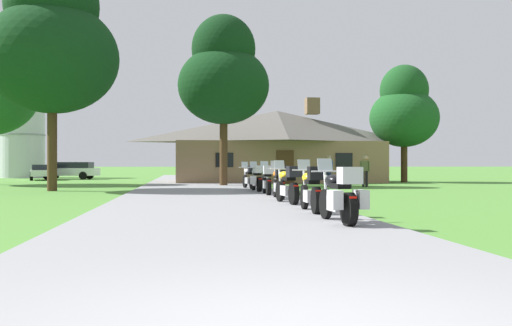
{
  "coord_description": "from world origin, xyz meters",
  "views": [
    {
      "loc": [
        -0.78,
        -3.77,
        1.23
      ],
      "look_at": [
        2.14,
        19.96,
        1.28
      ],
      "focal_mm": 39.65,
      "sensor_mm": 36.0,
      "label": 1
    }
  ],
  "objects_px": {
    "motorcycle_orange_fourth_in_row": "(279,182)",
    "parked_white_suv_far_left": "(70,170)",
    "tree_left_near": "(52,42)",
    "bystander_blue_shirt_beside_signpost": "(329,169)",
    "bystander_red_shirt_near_lodge": "(367,170)",
    "motorcycle_black_nearest_to_camera": "(341,196)",
    "metal_silo_distant": "(23,130)",
    "motorcycle_white_farthest_in_row": "(249,177)",
    "motorcycle_yellow_second_in_row": "(311,189)",
    "parked_white_sedan_far_left": "(43,172)",
    "motorcycle_silver_sixth_in_row": "(257,179)",
    "motorcycle_yellow_third_in_row": "(288,185)",
    "tree_by_lodge_front": "(224,75)",
    "tree_right_of_lodge": "(404,110)",
    "motorcycle_green_fifth_in_row": "(267,180)",
    "bystander_olive_shirt_by_tree": "(365,169)"
  },
  "relations": [
    {
      "from": "motorcycle_silver_sixth_in_row",
      "to": "tree_by_lodge_front",
      "type": "xyz_separation_m",
      "value": [
        -0.99,
        7.27,
        5.63
      ]
    },
    {
      "from": "motorcycle_green_fifth_in_row",
      "to": "bystander_red_shirt_near_lodge",
      "type": "xyz_separation_m",
      "value": [
        6.74,
        8.34,
        0.31
      ]
    },
    {
      "from": "motorcycle_black_nearest_to_camera",
      "to": "tree_right_of_lodge",
      "type": "height_order",
      "value": "tree_right_of_lodge"
    },
    {
      "from": "motorcycle_yellow_third_in_row",
      "to": "metal_silo_distant",
      "type": "bearing_deg",
      "value": 109.05
    },
    {
      "from": "motorcycle_white_farthest_in_row",
      "to": "tree_by_lodge_front",
      "type": "bearing_deg",
      "value": 94.2
    },
    {
      "from": "motorcycle_silver_sixth_in_row",
      "to": "bystander_red_shirt_near_lodge",
      "type": "distance_m",
      "value": 8.95
    },
    {
      "from": "motorcycle_green_fifth_in_row",
      "to": "bystander_olive_shirt_by_tree",
      "type": "relative_size",
      "value": 1.24
    },
    {
      "from": "tree_by_lodge_front",
      "to": "parked_white_suv_far_left",
      "type": "relative_size",
      "value": 2.0
    },
    {
      "from": "bystander_blue_shirt_beside_signpost",
      "to": "motorcycle_white_farthest_in_row",
      "type": "bearing_deg",
      "value": -87.48
    },
    {
      "from": "motorcycle_black_nearest_to_camera",
      "to": "motorcycle_yellow_second_in_row",
      "type": "height_order",
      "value": "same"
    },
    {
      "from": "motorcycle_white_farthest_in_row",
      "to": "tree_right_of_lodge",
      "type": "relative_size",
      "value": 0.26
    },
    {
      "from": "tree_left_near",
      "to": "motorcycle_yellow_second_in_row",
      "type": "bearing_deg",
      "value": -55.37
    },
    {
      "from": "motorcycle_orange_fourth_in_row",
      "to": "parked_white_suv_far_left",
      "type": "distance_m",
      "value": 30.66
    },
    {
      "from": "motorcycle_yellow_third_in_row",
      "to": "bystander_red_shirt_near_lodge",
      "type": "bearing_deg",
      "value": 56.35
    },
    {
      "from": "motorcycle_green_fifth_in_row",
      "to": "motorcycle_white_farthest_in_row",
      "type": "height_order",
      "value": "same"
    },
    {
      "from": "bystander_red_shirt_near_lodge",
      "to": "tree_left_near",
      "type": "distance_m",
      "value": 17.34
    },
    {
      "from": "metal_silo_distant",
      "to": "motorcycle_orange_fourth_in_row",
      "type": "bearing_deg",
      "value": -62.51
    },
    {
      "from": "motorcycle_yellow_second_in_row",
      "to": "tree_left_near",
      "type": "bearing_deg",
      "value": 125.13
    },
    {
      "from": "motorcycle_white_farthest_in_row",
      "to": "tree_left_near",
      "type": "relative_size",
      "value": 0.19
    },
    {
      "from": "parked_white_suv_far_left",
      "to": "bystander_blue_shirt_beside_signpost",
      "type": "bearing_deg",
      "value": -126.92
    },
    {
      "from": "tree_left_near",
      "to": "metal_silo_distant",
      "type": "xyz_separation_m",
      "value": [
        -8.6,
        26.47,
        -2.49
      ]
    },
    {
      "from": "motorcycle_yellow_second_in_row",
      "to": "parked_white_suv_far_left",
      "type": "height_order",
      "value": "parked_white_suv_far_left"
    },
    {
      "from": "motorcycle_white_farthest_in_row",
      "to": "parked_white_sedan_far_left",
      "type": "height_order",
      "value": "motorcycle_white_farthest_in_row"
    },
    {
      "from": "bystander_red_shirt_near_lodge",
      "to": "tree_right_of_lodge",
      "type": "distance_m",
      "value": 9.25
    },
    {
      "from": "bystander_red_shirt_near_lodge",
      "to": "motorcycle_black_nearest_to_camera",
      "type": "bearing_deg",
      "value": 6.78
    },
    {
      "from": "motorcycle_silver_sixth_in_row",
      "to": "bystander_blue_shirt_beside_signpost",
      "type": "xyz_separation_m",
      "value": [
        4.74,
        6.08,
        0.34
      ]
    },
    {
      "from": "bystander_blue_shirt_beside_signpost",
      "to": "parked_white_suv_far_left",
      "type": "height_order",
      "value": "bystander_blue_shirt_beside_signpost"
    },
    {
      "from": "motorcycle_white_farthest_in_row",
      "to": "tree_left_near",
      "type": "distance_m",
      "value": 11.07
    },
    {
      "from": "bystander_red_shirt_near_lodge",
      "to": "metal_silo_distant",
      "type": "relative_size",
      "value": 0.19
    },
    {
      "from": "motorcycle_green_fifth_in_row",
      "to": "tree_right_of_lodge",
      "type": "xyz_separation_m",
      "value": [
        11.59,
        15.13,
        4.31
      ]
    },
    {
      "from": "motorcycle_silver_sixth_in_row",
      "to": "motorcycle_orange_fourth_in_row",
      "type": "bearing_deg",
      "value": -92.18
    },
    {
      "from": "motorcycle_yellow_third_in_row",
      "to": "parked_white_sedan_far_left",
      "type": "distance_m",
      "value": 32.13
    },
    {
      "from": "parked_white_sedan_far_left",
      "to": "motorcycle_black_nearest_to_camera",
      "type": "bearing_deg",
      "value": -82.87
    },
    {
      "from": "motorcycle_white_farthest_in_row",
      "to": "metal_silo_distant",
      "type": "relative_size",
      "value": 0.24
    },
    {
      "from": "motorcycle_black_nearest_to_camera",
      "to": "bystander_red_shirt_near_lodge",
      "type": "height_order",
      "value": "bystander_red_shirt_near_lodge"
    },
    {
      "from": "parked_white_suv_far_left",
      "to": "parked_white_sedan_far_left",
      "type": "distance_m",
      "value": 2.27
    },
    {
      "from": "motorcycle_yellow_third_in_row",
      "to": "motorcycle_orange_fourth_in_row",
      "type": "height_order",
      "value": "same"
    },
    {
      "from": "motorcycle_yellow_third_in_row",
      "to": "motorcycle_white_farthest_in_row",
      "type": "xyz_separation_m",
      "value": [
        -0.0,
        10.47,
        0.0
      ]
    },
    {
      "from": "motorcycle_yellow_third_in_row",
      "to": "parked_white_sedan_far_left",
      "type": "height_order",
      "value": "motorcycle_yellow_third_in_row"
    },
    {
      "from": "motorcycle_black_nearest_to_camera",
      "to": "tree_right_of_lodge",
      "type": "relative_size",
      "value": 0.26
    },
    {
      "from": "parked_white_sedan_far_left",
      "to": "tree_right_of_lodge",
      "type": "bearing_deg",
      "value": -33.55
    },
    {
      "from": "motorcycle_black_nearest_to_camera",
      "to": "motorcycle_white_farthest_in_row",
      "type": "xyz_separation_m",
      "value": [
        -0.02,
        16.22,
        0.01
      ]
    },
    {
      "from": "tree_left_near",
      "to": "bystander_blue_shirt_beside_signpost",
      "type": "bearing_deg",
      "value": 13.93
    },
    {
      "from": "motorcycle_black_nearest_to_camera",
      "to": "motorcycle_yellow_third_in_row",
      "type": "relative_size",
      "value": 1.0
    },
    {
      "from": "motorcycle_yellow_second_in_row",
      "to": "parked_white_sedan_far_left",
      "type": "distance_m",
      "value": 34.9
    },
    {
      "from": "motorcycle_green_fifth_in_row",
      "to": "metal_silo_distant",
      "type": "height_order",
      "value": "metal_silo_distant"
    },
    {
      "from": "motorcycle_yellow_second_in_row",
      "to": "motorcycle_silver_sixth_in_row",
      "type": "xyz_separation_m",
      "value": [
        0.0,
        10.68,
        -0.01
      ]
    },
    {
      "from": "motorcycle_black_nearest_to_camera",
      "to": "tree_left_near",
      "type": "relative_size",
      "value": 0.19
    },
    {
      "from": "motorcycle_white_farthest_in_row",
      "to": "metal_silo_distant",
      "type": "height_order",
      "value": "metal_silo_distant"
    },
    {
      "from": "motorcycle_black_nearest_to_camera",
      "to": "motorcycle_white_farthest_in_row",
      "type": "distance_m",
      "value": 16.22
    }
  ]
}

